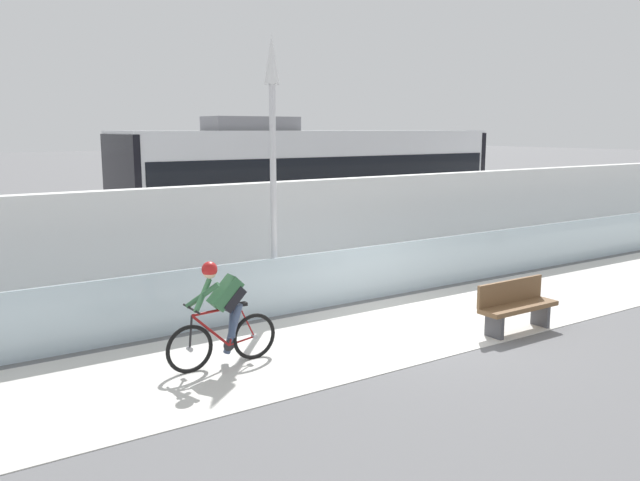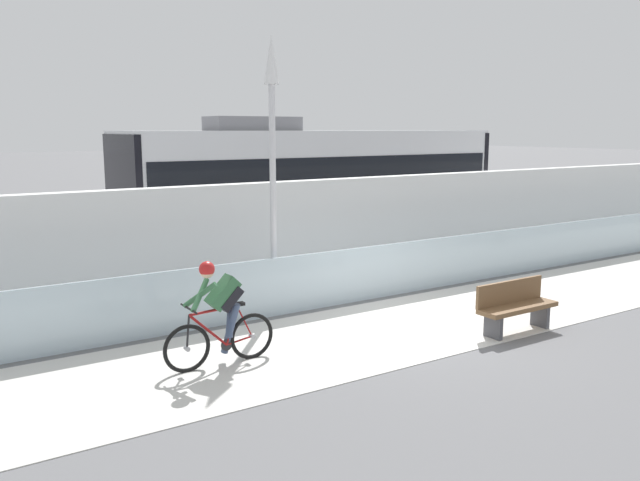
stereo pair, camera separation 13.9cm
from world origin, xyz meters
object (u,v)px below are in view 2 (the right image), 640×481
at_px(lamp_post_antenna, 272,140).
at_px(bench, 515,305).
at_px(tram, 316,186).
at_px(cyclist_on_bike, 220,315).

distance_m(lamp_post_antenna, bench, 5.28).
distance_m(tram, bench, 8.33).
bearing_deg(bench, tram, 82.17).
bearing_deg(tram, lamp_post_antenna, -130.27).
height_order(tram, lamp_post_antenna, lamp_post_antenna).
bearing_deg(tram, cyclist_on_bike, -131.61).
xyz_separation_m(cyclist_on_bike, lamp_post_antenna, (2.10, 2.15, 2.51)).
relative_size(tram, lamp_post_antenna, 2.13).
bearing_deg(lamp_post_antenna, cyclist_on_bike, -134.36).
height_order(cyclist_on_bike, bench, cyclist_on_bike).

